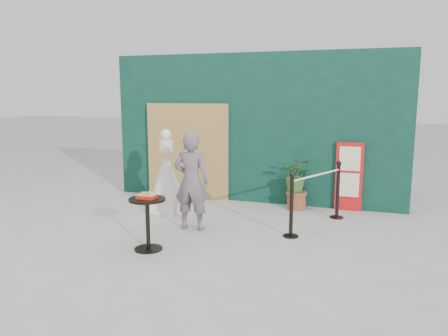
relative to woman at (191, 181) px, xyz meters
The scene contains 10 objects.
ground 1.31m from the woman, 63.44° to the right, with size 60.00×60.00×0.00m, color #ADAAA5.
back_wall 2.37m from the woman, 78.09° to the left, with size 6.00×0.30×3.00m, color #0A2E25.
bamboo_fence 2.22m from the woman, 114.95° to the left, with size 1.80×0.08×2.00m, color tan.
woman is the anchor object (origin of this frame).
menu_board 3.11m from the woman, 40.46° to the left, with size 0.50×0.07×1.30m.
statue 1.19m from the woman, 135.80° to the left, with size 0.61×0.61×1.56m.
cafe_table 1.15m from the woman, 101.27° to the right, with size 0.52×0.52×0.75m.
food_basket 1.11m from the woman, 101.19° to the right, with size 0.26×0.19×0.11m.
planter 2.30m from the woman, 51.47° to the left, with size 0.59×0.51×1.00m.
stanchion_barrier 2.08m from the woman, 21.96° to the left, with size 0.84×1.54×1.03m.
Camera 1 is at (2.23, -5.45, 2.20)m, focal length 35.00 mm.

